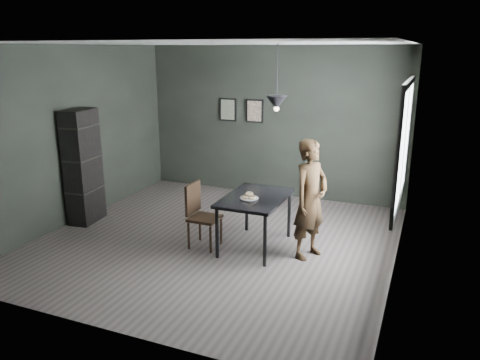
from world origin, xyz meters
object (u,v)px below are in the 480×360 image
at_px(cafe_table, 255,202).
at_px(white_plate, 249,199).
at_px(pendant_lamp, 277,102).
at_px(woman, 310,199).
at_px(wood_chair, 199,211).
at_px(shelf_unit, 83,167).

height_order(cafe_table, white_plate, white_plate).
xyz_separation_m(white_plate, pendant_lamp, (0.29, 0.23, 1.29)).
height_order(woman, wood_chair, woman).
bearing_deg(pendant_lamp, shelf_unit, -176.97).
bearing_deg(shelf_unit, white_plate, -8.58).
bearing_deg(shelf_unit, wood_chair, -12.45).
relative_size(white_plate, pendant_lamp, 0.27).
xyz_separation_m(shelf_unit, pendant_lamp, (3.17, 0.17, 1.14)).
distance_m(cafe_table, woman, 0.79).
distance_m(woman, pendant_lamp, 1.36).
relative_size(cafe_table, white_plate, 5.22).
relative_size(shelf_unit, pendant_lamp, 2.11).
distance_m(cafe_table, pendant_lamp, 1.41).
bearing_deg(white_plate, pendant_lamp, 39.02).
distance_m(woman, wood_chair, 1.57).
distance_m(shelf_unit, pendant_lamp, 3.37).
bearing_deg(pendant_lamp, wood_chair, -159.77).
distance_m(cafe_table, wood_chair, 0.80).
bearing_deg(wood_chair, cafe_table, 19.89).
height_order(white_plate, shelf_unit, shelf_unit).
height_order(woman, shelf_unit, shelf_unit).
bearing_deg(white_plate, shelf_unit, 178.70).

